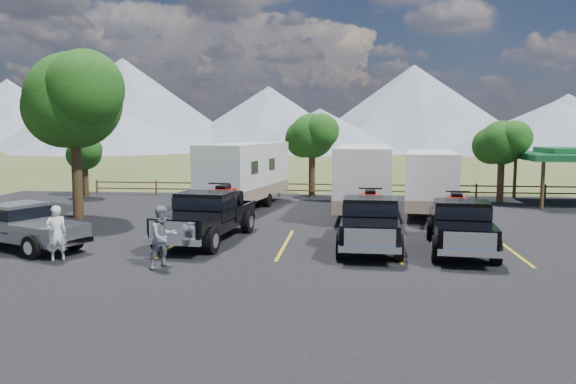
# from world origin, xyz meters

# --- Properties ---
(ground) EXTENTS (320.00, 320.00, 0.00)m
(ground) POSITION_xyz_m (0.00, 0.00, 0.00)
(ground) COLOR #465323
(ground) RESTS_ON ground
(asphalt_lot) EXTENTS (44.00, 34.00, 0.04)m
(asphalt_lot) POSITION_xyz_m (0.00, 3.00, 0.02)
(asphalt_lot) COLOR black
(asphalt_lot) RESTS_ON ground
(stall_lines) EXTENTS (12.12, 5.50, 0.01)m
(stall_lines) POSITION_xyz_m (0.00, 4.00, 0.04)
(stall_lines) COLOR gold
(stall_lines) RESTS_ON asphalt_lot
(tree_big_nw) EXTENTS (5.54, 5.18, 7.84)m
(tree_big_nw) POSITION_xyz_m (-12.55, 9.03, 5.60)
(tree_big_nw) COLOR black
(tree_big_nw) RESTS_ON ground
(tree_ne_a) EXTENTS (3.11, 2.92, 4.76)m
(tree_ne_a) POSITION_xyz_m (8.97, 17.01, 3.48)
(tree_ne_a) COLOR black
(tree_ne_a) RESTS_ON ground
(tree_north) EXTENTS (3.46, 3.24, 5.25)m
(tree_north) POSITION_xyz_m (-2.03, 19.02, 3.83)
(tree_north) COLOR black
(tree_north) RESTS_ON ground
(tree_nw_small) EXTENTS (2.59, 2.43, 3.85)m
(tree_nw_small) POSITION_xyz_m (-16.02, 17.01, 2.78)
(tree_nw_small) COLOR black
(tree_nw_small) RESTS_ON ground
(rail_fence) EXTENTS (36.12, 0.12, 1.00)m
(rail_fence) POSITION_xyz_m (2.00, 18.50, 0.61)
(rail_fence) COLOR brown
(rail_fence) RESTS_ON ground
(pavilion) EXTENTS (6.20, 6.20, 3.22)m
(pavilion) POSITION_xyz_m (13.00, 17.00, 2.79)
(pavilion) COLOR brown
(pavilion) RESTS_ON ground
(mountain_range) EXTENTS (209.00, 71.00, 20.00)m
(mountain_range) POSITION_xyz_m (-7.63, 105.98, 7.87)
(mountain_range) COLOR gray
(mountain_range) RESTS_ON ground
(rig_left) EXTENTS (2.84, 6.49, 2.10)m
(rig_left) POSITION_xyz_m (-4.99, 4.38, 1.05)
(rig_left) COLOR black
(rig_left) RESTS_ON asphalt_lot
(rig_center) EXTENTS (2.32, 6.14, 2.03)m
(rig_center) POSITION_xyz_m (1.08, 3.86, 1.02)
(rig_center) COLOR black
(rig_center) RESTS_ON asphalt_lot
(rig_right) EXTENTS (2.52, 6.07, 1.98)m
(rig_right) POSITION_xyz_m (4.20, 3.65, 0.99)
(rig_right) COLOR black
(rig_right) RESTS_ON asphalt_lot
(trailer_left) EXTENTS (3.97, 10.01, 3.46)m
(trailer_left) POSITION_xyz_m (-5.30, 13.71, 1.85)
(trailer_left) COLOR silver
(trailer_left) RESTS_ON asphalt_lot
(trailer_center) EXTENTS (2.82, 9.79, 3.40)m
(trailer_center) POSITION_xyz_m (0.99, 11.35, 1.82)
(trailer_center) COLOR silver
(trailer_center) RESTS_ON asphalt_lot
(trailer_right) EXTENTS (3.19, 9.06, 3.13)m
(trailer_right) POSITION_xyz_m (4.35, 12.08, 1.68)
(trailer_right) COLOR silver
(trailer_right) RESTS_ON asphalt_lot
(pickup_silver) EXTENTS (5.67, 3.76, 1.63)m
(pickup_silver) POSITION_xyz_m (-11.17, 2.13, 0.89)
(pickup_silver) COLOR gray
(pickup_silver) RESTS_ON asphalt_lot
(person_a) EXTENTS (0.78, 0.74, 1.80)m
(person_a) POSITION_xyz_m (-9.02, 0.60, 0.94)
(person_a) COLOR silver
(person_a) RESTS_ON asphalt_lot
(person_b) EXTENTS (1.16, 1.18, 1.92)m
(person_b) POSITION_xyz_m (-5.30, 0.06, 1.00)
(person_b) COLOR gray
(person_b) RESTS_ON asphalt_lot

